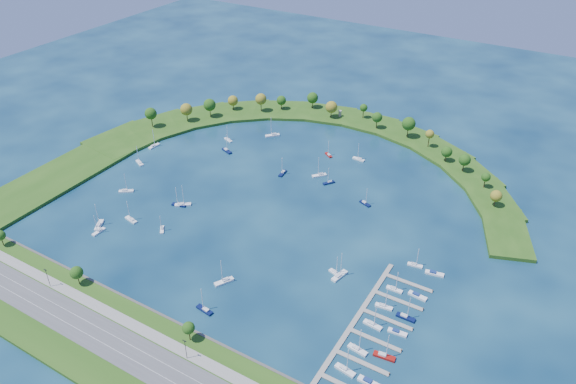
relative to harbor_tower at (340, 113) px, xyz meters
The scene contains 40 objects.
ground 116.12m from the harbor_tower, 82.18° to the right, with size 700.00×700.00×0.00m, color #061F3C.
south_shoreline 238.39m from the harbor_tower, 86.19° to the right, with size 420.00×43.10×11.60m.
breakwater 73.02m from the harbor_tower, 114.74° to the right, with size 286.74×247.64×2.00m.
breakwater_trees 32.36m from the harbor_tower, 114.56° to the right, with size 239.15×96.58×14.78m.
harbor_tower is the anchor object (origin of this frame).
dock_system 202.97m from the harbor_tower, 60.12° to the right, with size 24.28×82.00×1.60m.
moored_boat_0 61.86m from the harbor_tower, 52.49° to the right, with size 8.25×3.00×11.86m.
moored_boat_1 191.87m from the harbor_tower, 105.71° to the right, with size 6.87×9.30×13.59m.
moored_boat_2 83.65m from the harbor_tower, 72.42° to the right, with size 7.82×8.33×13.14m.
moored_boat_3 170.94m from the harbor_tower, 64.62° to the right, with size 7.61×4.25×10.79m.
moored_boat_4 57.02m from the harbor_tower, 71.23° to the right, with size 6.86×5.58×10.27m.
moored_boat_5 56.50m from the harbor_tower, 119.43° to the right, with size 8.83×9.15×14.61m.
moored_boat_6 177.17m from the harbor_tower, 103.32° to the right, with size 8.61×3.88×12.23m.
moored_boat_7 148.19m from the harbor_tower, 122.84° to the right, with size 8.45×5.63×12.13m.
moored_boat_8 188.73m from the harbor_tower, 80.39° to the right, with size 6.78×9.41×13.68m.
moored_boat_9 90.78m from the harbor_tower, 68.01° to the right, with size 5.94×7.23×10.86m.
moored_boat_10 149.26m from the harbor_tower, 100.10° to the right, with size 8.69×7.54×13.29m.
moored_boat_11 171.63m from the harbor_tower, 96.89° to the right, with size 5.60×6.27×9.69m.
moored_boat_12 207.93m from the harbor_tower, 80.36° to the right, with size 8.72×3.52×12.46m.
moored_boat_13 194.67m from the harbor_tower, 104.24° to the right, with size 2.34×7.70×11.24m.
moored_boat_14 150.76m from the harbor_tower, 100.66° to the right, with size 8.53×4.37×12.08m.
moored_boat_15 111.91m from the harbor_tower, 56.61° to the right, with size 7.54×4.49×10.72m.
moored_boat_16 165.77m from the harbor_tower, 112.67° to the right, with size 8.21×6.86×12.39m.
moored_boat_17 135.37m from the harbor_tower, 130.49° to the right, with size 2.98×8.66×12.52m.
moored_boat_18 89.08m from the harbor_tower, 87.12° to the right, with size 2.96×8.16×11.74m.
moored_boat_19 172.84m from the harbor_tower, 63.99° to the right, with size 4.73×9.84×13.95m.
moored_boat_20 86.41m from the harbor_tower, 125.76° to the right, with size 7.66×4.51×10.88m.
moored_boat_21 93.34m from the harbor_tower, 116.81° to the right, with size 9.17×5.55×13.05m.
docked_boat_0 226.51m from the harbor_tower, 63.43° to the right, with size 8.83×3.57×12.61m.
docked_boat_1 231.88m from the harbor_tower, 61.18° to the right, with size 9.51×3.03×1.92m.
docked_boat_2 216.26m from the harbor_tower, 62.06° to the right, with size 8.72×3.45×12.47m.
docked_boat_3 219.32m from the harbor_tower, 59.35° to the right, with size 9.06×3.48×12.99m.
docked_boat_4 202.79m from the harbor_tower, 60.02° to the right, with size 8.51×3.18×12.22m.
docked_boat_5 207.00m from the harbor_tower, 57.31° to the right, with size 8.30×3.00×1.66m.
docked_boat_6 192.13m from the harbor_tower, 58.17° to the right, with size 7.95×2.99×11.40m.
docked_boat_7 198.83m from the harbor_tower, 55.78° to the right, with size 8.38×2.43×12.29m.
docked_boat_8 181.52m from the harbor_tower, 56.06° to the right, with size 7.54×2.13×11.08m.
docked_boat_9 186.49m from the harbor_tower, 53.17° to the right, with size 8.89×3.32×1.77m.
docked_boat_10 166.08m from the harbor_tower, 51.34° to the right, with size 7.53×3.06×10.75m.
docked_boat_11 173.33m from the harbor_tower, 49.01° to the right, with size 9.04×3.86×1.79m.
Camera 1 is at (136.05, -216.05, 171.93)m, focal length 33.55 mm.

